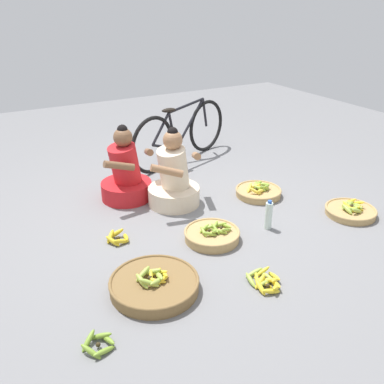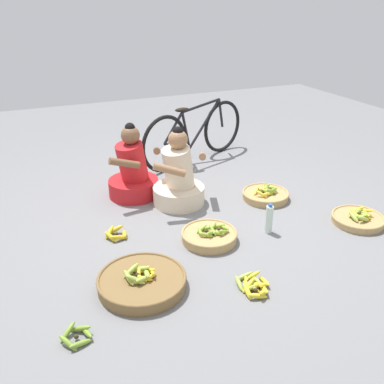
# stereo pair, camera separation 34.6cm
# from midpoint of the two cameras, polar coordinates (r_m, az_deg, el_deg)

# --- Properties ---
(ground_plane) EXTENTS (10.00, 10.00, 0.00)m
(ground_plane) POSITION_cam_midpoint_polar(r_m,az_deg,el_deg) (4.06, -3.82, -3.48)
(ground_plane) COLOR slate
(vendor_woman_front) EXTENTS (0.68, 0.55, 0.80)m
(vendor_woman_front) POSITION_cam_midpoint_polar(r_m,az_deg,el_deg) (4.21, -4.81, 1.52)
(vendor_woman_front) COLOR beige
(vendor_woman_front) RESTS_ON ground
(vendor_woman_behind) EXTENTS (0.63, 0.52, 0.79)m
(vendor_woman_behind) POSITION_cam_midpoint_polar(r_m,az_deg,el_deg) (4.41, -11.10, 2.11)
(vendor_woman_behind) COLOR red
(vendor_woman_behind) RESTS_ON ground
(bicycle_leaning) EXTENTS (1.60, 0.66, 0.73)m
(bicycle_leaning) POSITION_cam_midpoint_polar(r_m,az_deg,el_deg) (5.32, -3.35, 7.80)
(bicycle_leaning) COLOR black
(bicycle_leaning) RESTS_ON ground
(banana_basket_front_center) EXTENTS (0.65, 0.65, 0.17)m
(banana_basket_front_center) POSITION_cam_midpoint_polar(r_m,az_deg,el_deg) (3.13, -8.33, -12.23)
(banana_basket_front_center) COLOR brown
(banana_basket_front_center) RESTS_ON ground
(banana_basket_near_vendor) EXTENTS (0.48, 0.48, 0.15)m
(banana_basket_near_vendor) POSITION_cam_midpoint_polar(r_m,az_deg,el_deg) (4.49, 6.76, 0.04)
(banana_basket_near_vendor) COLOR tan
(banana_basket_near_vendor) RESTS_ON ground
(banana_basket_back_left) EXTENTS (0.48, 0.48, 0.15)m
(banana_basket_back_left) POSITION_cam_midpoint_polar(r_m,az_deg,el_deg) (3.67, 0.02, -5.80)
(banana_basket_back_left) COLOR tan
(banana_basket_back_left) RESTS_ON ground
(banana_basket_near_bicycle) EXTENTS (0.48, 0.48, 0.14)m
(banana_basket_near_bicycle) POSITION_cam_midpoint_polar(r_m,az_deg,el_deg) (4.30, 18.43, -2.43)
(banana_basket_near_bicycle) COLOR tan
(banana_basket_near_bicycle) RESTS_ON ground
(loose_bananas_front_left) EXTENTS (0.22, 0.22, 0.09)m
(loose_bananas_front_left) POSITION_cam_midpoint_polar(r_m,az_deg,el_deg) (2.80, -16.16, -19.12)
(loose_bananas_front_left) COLOR olive
(loose_bananas_front_left) RESTS_ON ground
(loose_bananas_front_right) EXTENTS (0.25, 0.30, 0.09)m
(loose_bananas_front_right) POSITION_cam_midpoint_polar(r_m,az_deg,el_deg) (3.19, 6.71, -11.90)
(loose_bananas_front_right) COLOR yellow
(loose_bananas_front_right) RESTS_ON ground
(loose_bananas_mid_left) EXTENTS (0.22, 0.23, 0.10)m
(loose_bananas_mid_left) POSITION_cam_midpoint_polar(r_m,az_deg,el_deg) (3.75, -12.64, -6.11)
(loose_bananas_mid_left) COLOR gold
(loose_bananas_mid_left) RESTS_ON ground
(water_bottle) EXTENTS (0.07, 0.07, 0.28)m
(water_bottle) POSITION_cam_midpoint_polar(r_m,az_deg,el_deg) (3.84, 7.74, -3.19)
(water_bottle) COLOR silver
(water_bottle) RESTS_ON ground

